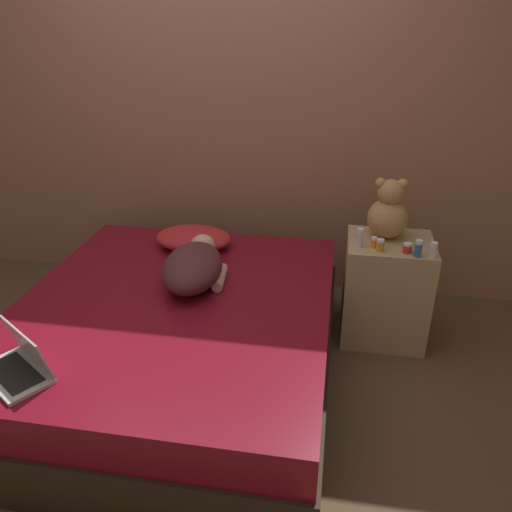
% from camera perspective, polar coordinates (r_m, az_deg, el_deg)
% --- Properties ---
extents(ground_plane, '(12.00, 12.00, 0.00)m').
position_cam_1_polar(ground_plane, '(2.94, -8.70, -13.32)').
color(ground_plane, brown).
extents(wall_back, '(8.00, 0.06, 2.60)m').
position_cam_1_polar(wall_back, '(3.51, -3.86, 16.85)').
color(wall_back, '#996B51').
rests_on(wall_back, ground_plane).
extents(bed, '(1.66, 1.89, 0.49)m').
position_cam_1_polar(bed, '(2.80, -9.04, -9.43)').
color(bed, '#2D2319').
rests_on(bed, ground_plane).
extents(nightstand, '(0.50, 0.44, 0.65)m').
position_cam_1_polar(nightstand, '(3.17, 14.55, -3.73)').
color(nightstand, tan).
rests_on(nightstand, ground_plane).
extents(pillow, '(0.49, 0.35, 0.12)m').
position_cam_1_polar(pillow, '(3.22, -7.14, 2.04)').
color(pillow, red).
rests_on(pillow, bed).
extents(person_lying, '(0.37, 0.68, 0.20)m').
position_cam_1_polar(person_lying, '(2.79, -7.07, -1.08)').
color(person_lying, '#4C2328').
rests_on(person_lying, bed).
extents(laptop, '(0.39, 0.35, 0.20)m').
position_cam_1_polar(laptop, '(2.33, -25.40, -11.07)').
color(laptop, silver).
rests_on(laptop, bed).
extents(teddy_bear, '(0.24, 0.24, 0.36)m').
position_cam_1_polar(teddy_bear, '(3.03, 14.87, 4.87)').
color(teddy_bear, tan).
rests_on(teddy_bear, nightstand).
extents(bottle_red, '(0.05, 0.05, 0.06)m').
position_cam_1_polar(bottle_red, '(2.90, 16.92, 0.87)').
color(bottle_red, '#B72D2D').
rests_on(bottle_red, nightstand).
extents(bottle_blue, '(0.04, 0.04, 0.10)m').
position_cam_1_polar(bottle_blue, '(2.86, 18.05, 0.81)').
color(bottle_blue, '#3866B2').
rests_on(bottle_blue, nightstand).
extents(bottle_white, '(0.04, 0.04, 0.09)m').
position_cam_1_polar(bottle_white, '(2.88, 19.61, 0.67)').
color(bottle_white, white).
rests_on(bottle_white, nightstand).
extents(bottle_clear, '(0.04, 0.04, 0.11)m').
position_cam_1_polar(bottle_clear, '(2.90, 11.76, 2.06)').
color(bottle_clear, silver).
rests_on(bottle_clear, nightstand).
extents(bottle_orange, '(0.04, 0.04, 0.06)m').
position_cam_1_polar(bottle_orange, '(2.91, 13.35, 1.53)').
color(bottle_orange, orange).
rests_on(bottle_orange, nightstand).
extents(bottle_amber, '(0.05, 0.05, 0.07)m').
position_cam_1_polar(bottle_amber, '(2.88, 14.02, 1.21)').
color(bottle_amber, gold).
rests_on(bottle_amber, nightstand).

